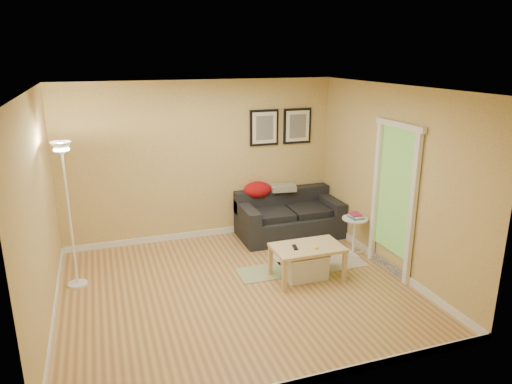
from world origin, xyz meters
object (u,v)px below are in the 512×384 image
at_px(coffee_table, 307,262).
at_px(floor_lamp, 70,220).
at_px(book_stack, 356,216).
at_px(side_table, 354,236).
at_px(storage_bin, 305,265).
at_px(sofa, 289,215).

height_order(coffee_table, floor_lamp, floor_lamp).
height_order(book_stack, floor_lamp, floor_lamp).
bearing_deg(coffee_table, side_table, 44.16).
distance_m(coffee_table, storage_bin, 0.08).
relative_size(coffee_table, side_table, 1.61).
relative_size(coffee_table, storage_bin, 1.65).
height_order(sofa, floor_lamp, floor_lamp).
bearing_deg(floor_lamp, sofa, 11.96).
relative_size(side_table, book_stack, 2.62).
relative_size(side_table, floor_lamp, 0.30).
bearing_deg(side_table, book_stack, 16.19).
xyz_separation_m(side_table, floor_lamp, (-4.02, 0.31, 0.63)).
bearing_deg(book_stack, sofa, 126.97).
distance_m(sofa, coffee_table, 1.58).
bearing_deg(coffee_table, floor_lamp, -177.23).
bearing_deg(book_stack, coffee_table, -149.23).
bearing_deg(storage_bin, floor_lamp, 165.57).
xyz_separation_m(coffee_table, side_table, (1.02, 0.50, 0.06)).
relative_size(storage_bin, floor_lamp, 0.30).
relative_size(sofa, side_table, 2.86).
relative_size(coffee_table, floor_lamp, 0.49).
bearing_deg(sofa, side_table, -58.13).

